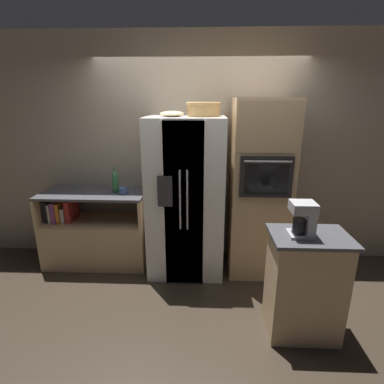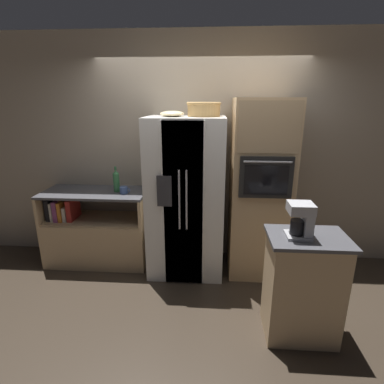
{
  "view_description": "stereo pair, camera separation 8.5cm",
  "coord_description": "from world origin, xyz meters",
  "px_view_note": "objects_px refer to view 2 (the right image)",
  "views": [
    {
      "loc": [
        0.07,
        -3.3,
        2.02
      ],
      "look_at": [
        -0.07,
        -0.05,
        1.02
      ],
      "focal_mm": 28.0,
      "sensor_mm": 36.0,
      "label": 1
    },
    {
      "loc": [
        0.15,
        -3.3,
        2.02
      ],
      "look_at": [
        -0.07,
        -0.05,
        1.02
      ],
      "focal_mm": 28.0,
      "sensor_mm": 36.0,
      "label": 2
    }
  ],
  "objects_px": {
    "refrigerator": "(186,197)",
    "fruit_bowl": "(172,114)",
    "wicker_basket": "(204,109)",
    "wall_oven": "(260,189)",
    "coffee_maker": "(302,219)",
    "mug": "(124,190)",
    "bottle_tall": "(116,181)"
  },
  "relations": [
    {
      "from": "refrigerator",
      "to": "coffee_maker",
      "type": "xyz_separation_m",
      "value": [
        1.03,
        -1.06,
        0.19
      ]
    },
    {
      "from": "refrigerator",
      "to": "wall_oven",
      "type": "relative_size",
      "value": 0.9
    },
    {
      "from": "wicker_basket",
      "to": "fruit_bowl",
      "type": "xyz_separation_m",
      "value": [
        -0.34,
        -0.06,
        -0.05
      ]
    },
    {
      "from": "wall_oven",
      "to": "coffee_maker",
      "type": "bearing_deg",
      "value": -80.93
    },
    {
      "from": "refrigerator",
      "to": "coffee_maker",
      "type": "relative_size",
      "value": 6.39
    },
    {
      "from": "refrigerator",
      "to": "wall_oven",
      "type": "bearing_deg",
      "value": 2.7
    },
    {
      "from": "bottle_tall",
      "to": "wicker_basket",
      "type": "bearing_deg",
      "value": -4.92
    },
    {
      "from": "mug",
      "to": "refrigerator",
      "type": "bearing_deg",
      "value": -2.02
    },
    {
      "from": "coffee_maker",
      "to": "bottle_tall",
      "type": "bearing_deg",
      "value": 148.49
    },
    {
      "from": "wall_oven",
      "to": "wicker_basket",
      "type": "height_order",
      "value": "wall_oven"
    },
    {
      "from": "wall_oven",
      "to": "refrigerator",
      "type": "bearing_deg",
      "value": -177.3
    },
    {
      "from": "wicker_basket",
      "to": "fruit_bowl",
      "type": "height_order",
      "value": "wicker_basket"
    },
    {
      "from": "wicker_basket",
      "to": "refrigerator",
      "type": "bearing_deg",
      "value": -177.36
    },
    {
      "from": "coffee_maker",
      "to": "wall_oven",
      "type": "bearing_deg",
      "value": 99.07
    },
    {
      "from": "fruit_bowl",
      "to": "coffee_maker",
      "type": "relative_size",
      "value": 0.9
    },
    {
      "from": "wall_oven",
      "to": "bottle_tall",
      "type": "distance_m",
      "value": 1.72
    },
    {
      "from": "wicker_basket",
      "to": "coffee_maker",
      "type": "distance_m",
      "value": 1.58
    },
    {
      "from": "refrigerator",
      "to": "mug",
      "type": "relative_size",
      "value": 14.61
    },
    {
      "from": "fruit_bowl",
      "to": "mug",
      "type": "relative_size",
      "value": 2.05
    },
    {
      "from": "wicker_basket",
      "to": "bottle_tall",
      "type": "distance_m",
      "value": 1.36
    },
    {
      "from": "wall_oven",
      "to": "mug",
      "type": "height_order",
      "value": "wall_oven"
    },
    {
      "from": "fruit_bowl",
      "to": "coffee_maker",
      "type": "bearing_deg",
      "value": -40.61
    },
    {
      "from": "wall_oven",
      "to": "coffee_maker",
      "type": "relative_size",
      "value": 7.07
    },
    {
      "from": "fruit_bowl",
      "to": "mug",
      "type": "xyz_separation_m",
      "value": [
        -0.61,
        0.08,
        -0.89
      ]
    },
    {
      "from": "wall_oven",
      "to": "mug",
      "type": "distance_m",
      "value": 1.61
    },
    {
      "from": "refrigerator",
      "to": "fruit_bowl",
      "type": "bearing_deg",
      "value": -158.79
    },
    {
      "from": "bottle_tall",
      "to": "coffee_maker",
      "type": "relative_size",
      "value": 1.08
    },
    {
      "from": "coffee_maker",
      "to": "refrigerator",
      "type": "bearing_deg",
      "value": 134.16
    },
    {
      "from": "fruit_bowl",
      "to": "wicker_basket",
      "type": "bearing_deg",
      "value": 10.79
    },
    {
      "from": "coffee_maker",
      "to": "fruit_bowl",
      "type": "bearing_deg",
      "value": 139.39
    },
    {
      "from": "bottle_tall",
      "to": "wall_oven",
      "type": "bearing_deg",
      "value": -1.99
    },
    {
      "from": "bottle_tall",
      "to": "refrigerator",
      "type": "bearing_deg",
      "value": -6.61
    }
  ]
}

